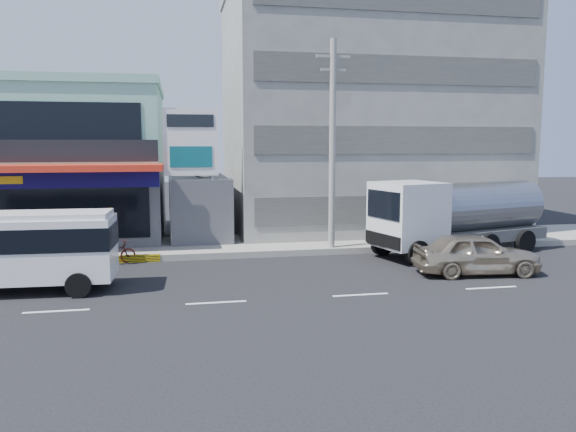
{
  "coord_description": "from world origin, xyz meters",
  "views": [
    {
      "loc": [
        -1.14,
        -18.16,
        5.24
      ],
      "look_at": [
        3.37,
        4.82,
        2.2
      ],
      "focal_mm": 35.0,
      "sensor_mm": 36.0,
      "label": 1
    }
  ],
  "objects_px": {
    "shop_building": "(48,167)",
    "billboard": "(191,150)",
    "satellite_dish": "(201,176)",
    "minibus": "(14,245)",
    "concrete_building": "(362,114)",
    "utility_pole_near": "(332,145)",
    "tanker_truck": "(455,215)",
    "sedan": "(476,253)",
    "motorcycle_rider": "(113,246)"
  },
  "relations": [
    {
      "from": "sedan",
      "to": "motorcycle_rider",
      "type": "distance_m",
      "value": 15.29
    },
    {
      "from": "tanker_truck",
      "to": "concrete_building",
      "type": "bearing_deg",
      "value": 100.34
    },
    {
      "from": "billboard",
      "to": "minibus",
      "type": "distance_m",
      "value": 9.65
    },
    {
      "from": "utility_pole_near",
      "to": "tanker_truck",
      "type": "distance_m",
      "value": 6.64
    },
    {
      "from": "satellite_dish",
      "to": "tanker_truck",
      "type": "xyz_separation_m",
      "value": [
        11.63,
        -4.93,
        -1.69
      ]
    },
    {
      "from": "tanker_truck",
      "to": "motorcycle_rider",
      "type": "distance_m",
      "value": 15.68
    },
    {
      "from": "concrete_building",
      "to": "utility_pole_near",
      "type": "xyz_separation_m",
      "value": [
        -4.0,
        -7.6,
        -1.85
      ]
    },
    {
      "from": "billboard",
      "to": "motorcycle_rider",
      "type": "relative_size",
      "value": 2.75
    },
    {
      "from": "concrete_building",
      "to": "tanker_truck",
      "type": "bearing_deg",
      "value": -79.66
    },
    {
      "from": "shop_building",
      "to": "tanker_truck",
      "type": "xyz_separation_m",
      "value": [
        19.63,
        -7.88,
        -2.11
      ]
    },
    {
      "from": "minibus",
      "to": "sedan",
      "type": "height_order",
      "value": "minibus"
    },
    {
      "from": "satellite_dish",
      "to": "minibus",
      "type": "height_order",
      "value": "satellite_dish"
    },
    {
      "from": "utility_pole_near",
      "to": "motorcycle_rider",
      "type": "xyz_separation_m",
      "value": [
        -10.0,
        -0.6,
        -4.32
      ]
    },
    {
      "from": "concrete_building",
      "to": "sedan",
      "type": "height_order",
      "value": "concrete_building"
    },
    {
      "from": "concrete_building",
      "to": "motorcycle_rider",
      "type": "distance_m",
      "value": 17.36
    },
    {
      "from": "utility_pole_near",
      "to": "minibus",
      "type": "distance_m",
      "value": 14.1
    },
    {
      "from": "satellite_dish",
      "to": "tanker_truck",
      "type": "bearing_deg",
      "value": -22.99
    },
    {
      "from": "satellite_dish",
      "to": "sedan",
      "type": "distance_m",
      "value": 14.06
    },
    {
      "from": "utility_pole_near",
      "to": "tanker_truck",
      "type": "relative_size",
      "value": 1.08
    },
    {
      "from": "satellite_dish",
      "to": "shop_building",
      "type": "bearing_deg",
      "value": 159.79
    },
    {
      "from": "minibus",
      "to": "motorcycle_rider",
      "type": "height_order",
      "value": "minibus"
    },
    {
      "from": "shop_building",
      "to": "billboard",
      "type": "distance_m",
      "value": 8.92
    },
    {
      "from": "utility_pole_near",
      "to": "motorcycle_rider",
      "type": "bearing_deg",
      "value": -176.57
    },
    {
      "from": "minibus",
      "to": "tanker_truck",
      "type": "bearing_deg",
      "value": 10.4
    },
    {
      "from": "shop_building",
      "to": "minibus",
      "type": "bearing_deg",
      "value": -84.09
    },
    {
      "from": "minibus",
      "to": "tanker_truck",
      "type": "height_order",
      "value": "tanker_truck"
    },
    {
      "from": "satellite_dish",
      "to": "tanker_truck",
      "type": "relative_size",
      "value": 0.16
    },
    {
      "from": "shop_building",
      "to": "billboard",
      "type": "xyz_separation_m",
      "value": [
        7.5,
        -4.75,
        0.93
      ]
    },
    {
      "from": "satellite_dish",
      "to": "motorcycle_rider",
      "type": "height_order",
      "value": "satellite_dish"
    },
    {
      "from": "concrete_building",
      "to": "motorcycle_rider",
      "type": "height_order",
      "value": "concrete_building"
    },
    {
      "from": "shop_building",
      "to": "satellite_dish",
      "type": "distance_m",
      "value": 8.54
    },
    {
      "from": "minibus",
      "to": "sedan",
      "type": "distance_m",
      "value": 17.41
    },
    {
      "from": "billboard",
      "to": "tanker_truck",
      "type": "height_order",
      "value": "billboard"
    },
    {
      "from": "sedan",
      "to": "tanker_truck",
      "type": "relative_size",
      "value": 0.53
    },
    {
      "from": "shop_building",
      "to": "concrete_building",
      "type": "height_order",
      "value": "concrete_building"
    },
    {
      "from": "billboard",
      "to": "utility_pole_near",
      "type": "bearing_deg",
      "value": -15.48
    },
    {
      "from": "minibus",
      "to": "tanker_truck",
      "type": "distance_m",
      "value": 18.77
    },
    {
      "from": "satellite_dish",
      "to": "motorcycle_rider",
      "type": "bearing_deg",
      "value": -133.6
    },
    {
      "from": "utility_pole_near",
      "to": "minibus",
      "type": "bearing_deg",
      "value": -159.79
    },
    {
      "from": "minibus",
      "to": "utility_pole_near",
      "type": "bearing_deg",
      "value": 20.21
    },
    {
      "from": "utility_pole_near",
      "to": "billboard",
      "type": "bearing_deg",
      "value": 164.52
    },
    {
      "from": "sedan",
      "to": "concrete_building",
      "type": "bearing_deg",
      "value": 8.32
    },
    {
      "from": "concrete_building",
      "to": "minibus",
      "type": "height_order",
      "value": "concrete_building"
    },
    {
      "from": "tanker_truck",
      "to": "satellite_dish",
      "type": "bearing_deg",
      "value": 157.01
    },
    {
      "from": "billboard",
      "to": "motorcycle_rider",
      "type": "distance_m",
      "value": 5.9
    },
    {
      "from": "shop_building",
      "to": "satellite_dish",
      "type": "height_order",
      "value": "shop_building"
    },
    {
      "from": "satellite_dish",
      "to": "minibus",
      "type": "bearing_deg",
      "value": -129.38
    },
    {
      "from": "minibus",
      "to": "motorcycle_rider",
      "type": "bearing_deg",
      "value": 55.51
    },
    {
      "from": "concrete_building",
      "to": "utility_pole_near",
      "type": "bearing_deg",
      "value": -117.76
    },
    {
      "from": "concrete_building",
      "to": "tanker_truck",
      "type": "height_order",
      "value": "concrete_building"
    }
  ]
}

